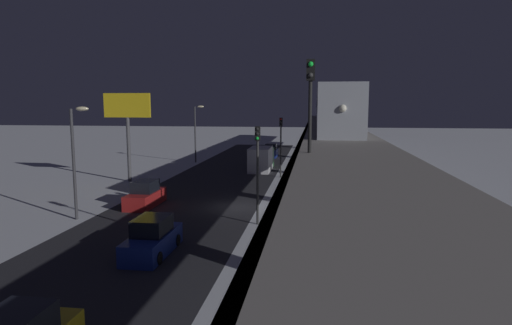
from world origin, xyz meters
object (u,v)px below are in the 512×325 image
rail_signal (310,89)px  subway_train (327,107)px  traffic_light_near (258,161)px  traffic_light_mid (281,138)px  box_truck (261,159)px  sedan_blue_2 (271,152)px  commercial_billboard (127,114)px  sedan_blue (152,239)px  sedan_red (145,196)px

rail_signal → subway_train: bearing=-92.3°
traffic_light_near → traffic_light_mid: 18.83m
box_truck → rail_signal: bearing=100.7°
sedan_blue_2 → traffic_light_near: bearing=-85.5°
subway_train → sedan_blue_2: (8.10, -1.93, -6.67)m
box_truck → commercial_billboard: commercial_billboard is taller
rail_signal → box_truck: 33.70m
subway_train → traffic_light_near: bearing=81.6°
box_truck → subway_train: bearing=-124.7°
traffic_light_mid → commercial_billboard: (15.05, 4.58, 2.63)m
subway_train → traffic_light_near: 35.81m
traffic_light_mid → sedan_blue_2: bearing=-81.0°
sedan_blue_2 → commercial_billboard: commercial_billboard is taller
rail_signal → traffic_light_near: size_ratio=0.62×
subway_train → commercial_billboard: 29.20m
sedan_blue → sedan_red: bearing=113.7°
sedan_red → traffic_light_near: 10.71m
traffic_light_mid → sedan_blue: bearing=79.4°
traffic_light_near → subway_train: bearing=-98.4°
rail_signal → sedan_blue: (8.11, -2.09, -7.63)m
sedan_blue → box_truck: box_truck is taller
subway_train → commercial_billboard: (20.24, 21.03, -0.64)m
sedan_red → box_truck: box_truck is taller
sedan_red → traffic_light_near: size_ratio=0.72×
sedan_blue → traffic_light_near: size_ratio=0.73×
sedan_blue → traffic_light_mid: (-4.70, -25.23, 3.41)m
box_truck → commercial_billboard: (12.35, 9.64, 5.48)m
rail_signal → sedan_red: 19.44m
rail_signal → sedan_blue: size_ratio=0.86×
sedan_blue → sedan_red: size_ratio=1.02×
sedan_blue → box_truck: (-2.00, -30.29, 0.56)m
subway_train → sedan_blue: subway_train is taller
box_truck → sedan_blue: bearing=86.2°
subway_train → sedan_blue: 43.35m
rail_signal → box_truck: size_ratio=0.54×
sedan_red → traffic_light_near: (-9.30, 4.09, 3.40)m
sedan_blue → box_truck: 30.36m
sedan_blue → subway_train: bearing=76.6°
rail_signal → traffic_light_near: bearing=-68.1°
traffic_light_near → rail_signal: bearing=111.9°
sedan_red → commercial_billboard: size_ratio=0.51×
sedan_blue_2 → commercial_billboard: bearing=-117.9°
subway_train → sedan_red: (14.50, 31.19, -6.67)m
box_truck → traffic_light_near: size_ratio=1.16×
box_truck → commercial_billboard: size_ratio=0.83×
rail_signal → sedan_blue_2: bearing=-82.1°
sedan_red → traffic_light_near: traffic_light_near is taller
sedan_blue → traffic_light_mid: 25.89m
subway_train → box_truck: bearing=55.3°
sedan_red → sedan_blue: bearing=113.7°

